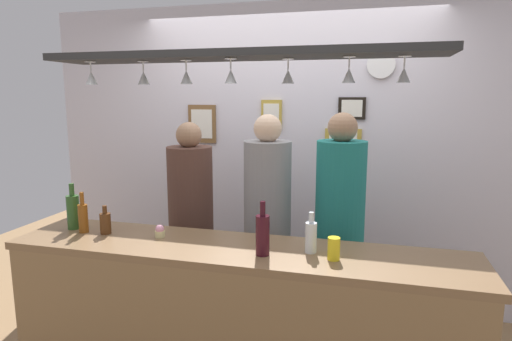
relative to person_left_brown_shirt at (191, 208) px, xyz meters
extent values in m
cube|color=silver|center=(0.58, 0.75, 0.32)|extent=(4.40, 0.06, 2.60)
cube|color=brown|center=(0.58, -0.70, -0.04)|extent=(2.70, 0.55, 0.04)
cube|color=black|center=(0.58, -0.65, 1.06)|extent=(2.20, 0.36, 0.04)
cylinder|color=silver|center=(-0.29, -0.71, 1.03)|extent=(0.06, 0.06, 0.00)
cylinder|color=silver|center=(-0.29, -0.71, 1.01)|extent=(0.01, 0.01, 0.06)
cone|color=silver|center=(-0.29, -0.71, 0.94)|extent=(0.07, 0.07, 0.08)
cylinder|color=silver|center=(0.01, -0.65, 1.03)|extent=(0.06, 0.06, 0.00)
cylinder|color=silver|center=(0.01, -0.65, 1.01)|extent=(0.01, 0.01, 0.06)
cone|color=silver|center=(0.01, -0.65, 0.94)|extent=(0.07, 0.07, 0.08)
cylinder|color=silver|center=(0.29, -0.66, 1.03)|extent=(0.06, 0.06, 0.00)
cylinder|color=silver|center=(0.29, -0.66, 1.01)|extent=(0.01, 0.01, 0.06)
cone|color=silver|center=(0.29, -0.66, 0.94)|extent=(0.07, 0.07, 0.08)
cylinder|color=silver|center=(0.56, -0.71, 1.03)|extent=(0.06, 0.06, 0.00)
cylinder|color=silver|center=(0.56, -0.71, 1.01)|extent=(0.01, 0.01, 0.06)
cone|color=silver|center=(0.56, -0.71, 0.94)|extent=(0.07, 0.07, 0.08)
cylinder|color=silver|center=(0.86, -0.61, 1.03)|extent=(0.06, 0.06, 0.00)
cylinder|color=silver|center=(0.86, -0.61, 1.01)|extent=(0.01, 0.01, 0.06)
cone|color=silver|center=(0.86, -0.61, 0.94)|extent=(0.07, 0.07, 0.08)
cylinder|color=silver|center=(1.18, -0.66, 1.03)|extent=(0.06, 0.06, 0.00)
cylinder|color=silver|center=(1.18, -0.66, 1.01)|extent=(0.01, 0.01, 0.06)
cone|color=silver|center=(1.18, -0.66, 0.94)|extent=(0.07, 0.07, 0.08)
cylinder|color=silver|center=(1.45, -0.62, 1.03)|extent=(0.06, 0.06, 0.00)
cylinder|color=silver|center=(1.45, -0.62, 1.01)|extent=(0.01, 0.01, 0.06)
cone|color=silver|center=(1.45, -0.62, 0.94)|extent=(0.07, 0.07, 0.08)
cube|color=#2D334C|center=(0.00, 0.00, -0.59)|extent=(0.17, 0.18, 0.77)
cylinder|color=brown|center=(0.00, 0.00, 0.13)|extent=(0.34, 0.34, 0.67)
sphere|color=#9E7556|center=(0.00, 0.00, 0.55)|extent=(0.19, 0.19, 0.19)
cube|color=#2D334C|center=(0.60, 0.00, -0.58)|extent=(0.17, 0.18, 0.81)
cylinder|color=gray|center=(0.60, 0.00, 0.17)|extent=(0.34, 0.34, 0.70)
sphere|color=beige|center=(0.60, 0.00, 0.61)|extent=(0.20, 0.20, 0.20)
cube|color=#2D334C|center=(1.11, 0.00, -0.57)|extent=(0.17, 0.18, 0.81)
cylinder|color=#1E7A75|center=(1.11, 0.00, 0.19)|extent=(0.34, 0.34, 0.71)
sphere|color=#9E7556|center=(1.11, 0.00, 0.63)|extent=(0.20, 0.20, 0.20)
cylinder|color=#512D14|center=(-0.29, -0.67, 0.05)|extent=(0.07, 0.07, 0.13)
cylinder|color=#512D14|center=(-0.29, -0.67, 0.14)|extent=(0.03, 0.03, 0.05)
cylinder|color=brown|center=(-0.44, -0.68, 0.07)|extent=(0.06, 0.06, 0.18)
cylinder|color=brown|center=(-0.44, -0.68, 0.20)|extent=(0.03, 0.03, 0.08)
cylinder|color=silver|center=(1.01, -0.67, 0.07)|extent=(0.06, 0.06, 0.17)
cylinder|color=silver|center=(1.01, -0.67, 0.18)|extent=(0.03, 0.03, 0.06)
cylinder|color=#380F19|center=(0.76, -0.78, 0.09)|extent=(0.08, 0.08, 0.22)
cylinder|color=#380F19|center=(0.76, -0.78, 0.24)|extent=(0.03, 0.03, 0.08)
cylinder|color=#2D5623|center=(-0.55, -0.63, 0.09)|extent=(0.08, 0.08, 0.22)
cylinder|color=#2D5623|center=(-0.55, -0.63, 0.24)|extent=(0.03, 0.03, 0.08)
cylinder|color=yellow|center=(1.14, -0.75, 0.04)|extent=(0.07, 0.07, 0.12)
cylinder|color=beige|center=(0.08, -0.65, 0.00)|extent=(0.06, 0.06, 0.04)
sphere|color=pink|center=(0.08, -0.65, 0.03)|extent=(0.05, 0.05, 0.05)
cube|color=#B29338|center=(0.46, 0.71, 0.68)|extent=(0.18, 0.02, 0.26)
cube|color=white|center=(0.46, 0.70, 0.68)|extent=(0.14, 0.01, 0.20)
cube|color=#B29338|center=(1.08, 0.71, 0.48)|extent=(0.30, 0.02, 0.18)
cube|color=white|center=(1.08, 0.70, 0.48)|extent=(0.23, 0.01, 0.14)
cube|color=black|center=(1.14, 0.71, 0.74)|extent=(0.22, 0.02, 0.18)
cube|color=white|center=(1.14, 0.70, 0.74)|extent=(0.17, 0.01, 0.14)
cube|color=brown|center=(-0.18, 0.71, 0.59)|extent=(0.26, 0.02, 0.34)
cube|color=white|center=(-0.18, 0.70, 0.59)|extent=(0.20, 0.01, 0.26)
cylinder|color=white|center=(1.35, 0.70, 1.09)|extent=(0.22, 0.03, 0.22)
camera|label=1|loc=(1.31, -2.97, 0.84)|focal=30.54mm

